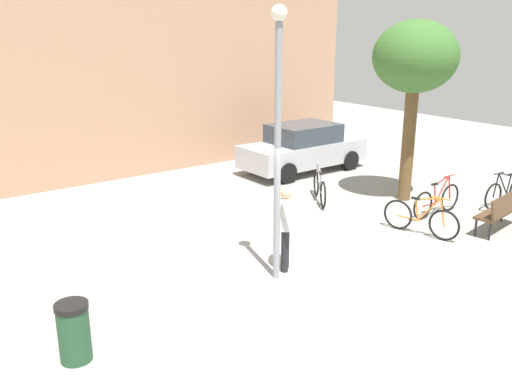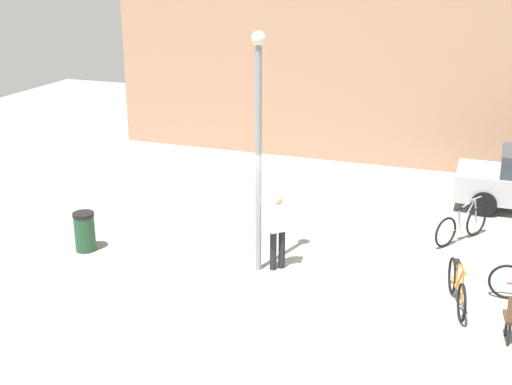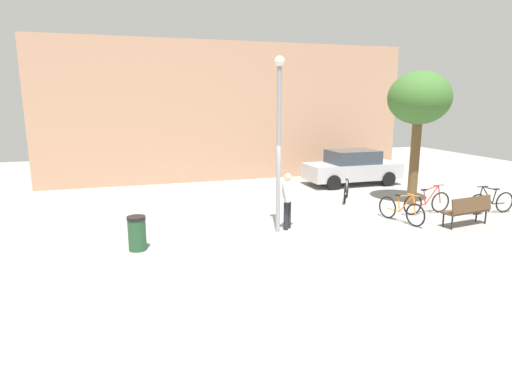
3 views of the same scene
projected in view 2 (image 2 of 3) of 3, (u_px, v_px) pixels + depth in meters
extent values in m
plane|color=gray|center=(296.00, 273.00, 14.16)|extent=(36.00, 36.00, 0.00)
cube|color=tan|center=(384.00, 58.00, 21.26)|extent=(17.31, 2.00, 6.33)
cylinder|color=gray|center=(259.00, 163.00, 13.57)|extent=(0.12, 0.12, 4.64)
sphere|color=#F2EACC|center=(259.00, 38.00, 12.76)|extent=(0.28, 0.28, 0.28)
cylinder|color=#232328|center=(282.00, 249.00, 14.27)|extent=(0.14, 0.14, 0.85)
cylinder|color=#232328|center=(273.00, 250.00, 14.19)|extent=(0.14, 0.14, 0.85)
cube|color=white|center=(278.00, 217.00, 13.99)|extent=(0.44, 0.44, 0.60)
sphere|color=tan|center=(278.00, 198.00, 13.86)|extent=(0.22, 0.22, 0.22)
cylinder|color=white|center=(290.00, 215.00, 14.04)|extent=(0.23, 0.23, 0.55)
cylinder|color=white|center=(268.00, 219.00, 13.84)|extent=(0.23, 0.23, 0.55)
cylinder|color=black|center=(506.00, 325.00, 11.77)|extent=(0.05, 0.05, 0.42)
cylinder|color=black|center=(509.00, 335.00, 11.47)|extent=(0.05, 0.05, 0.42)
torus|color=black|center=(507.00, 282.00, 12.99)|extent=(0.71, 0.05, 0.71)
torus|color=black|center=(476.00, 221.00, 15.92)|extent=(0.43, 0.62, 0.71)
torus|color=black|center=(446.00, 232.00, 15.30)|extent=(0.43, 0.62, 0.71)
cylinder|color=#ADADB7|center=(468.00, 213.00, 15.62)|extent=(0.30, 0.44, 0.64)
cylinder|color=#ADADB7|center=(467.00, 204.00, 15.51)|extent=(0.35, 0.50, 0.18)
cylinder|color=#ADADB7|center=(459.00, 219.00, 15.48)|extent=(0.10, 0.13, 0.48)
cylinder|color=#ADADB7|center=(453.00, 231.00, 15.45)|extent=(0.30, 0.44, 0.04)
cylinder|color=#ADADB7|center=(476.00, 211.00, 15.79)|extent=(0.12, 0.16, 0.63)
cube|color=black|center=(459.00, 209.00, 15.37)|extent=(0.18, 0.21, 0.04)
cylinder|color=#ADADB7|center=(475.00, 198.00, 15.65)|extent=(0.27, 0.38, 0.03)
torus|color=black|center=(462.00, 302.00, 12.23)|extent=(0.21, 0.70, 0.71)
torus|color=black|center=(452.00, 275.00, 13.26)|extent=(0.21, 0.70, 0.71)
cylinder|color=orange|center=(460.00, 279.00, 12.48)|extent=(0.15, 0.49, 0.64)
cylinder|color=orange|center=(461.00, 266.00, 12.45)|extent=(0.17, 0.57, 0.18)
cylinder|color=orange|center=(457.00, 276.00, 12.77)|extent=(0.07, 0.14, 0.48)
cylinder|color=orange|center=(454.00, 282.00, 13.03)|extent=(0.15, 0.49, 0.04)
cylinder|color=orange|center=(463.00, 286.00, 12.20)|extent=(0.07, 0.17, 0.63)
cube|color=black|center=(458.00, 262.00, 12.73)|extent=(0.12, 0.21, 0.04)
cylinder|color=orange|center=(464.00, 269.00, 12.15)|extent=(0.13, 0.44, 0.03)
cylinder|color=black|center=(486.00, 184.00, 18.58)|extent=(0.64, 0.23, 0.64)
cylinder|color=black|center=(484.00, 203.00, 17.16)|extent=(0.64, 0.23, 0.64)
cylinder|color=#234C2D|center=(85.00, 233.00, 15.12)|extent=(0.45, 0.45, 0.81)
cylinder|color=black|center=(83.00, 215.00, 14.98)|extent=(0.47, 0.47, 0.08)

